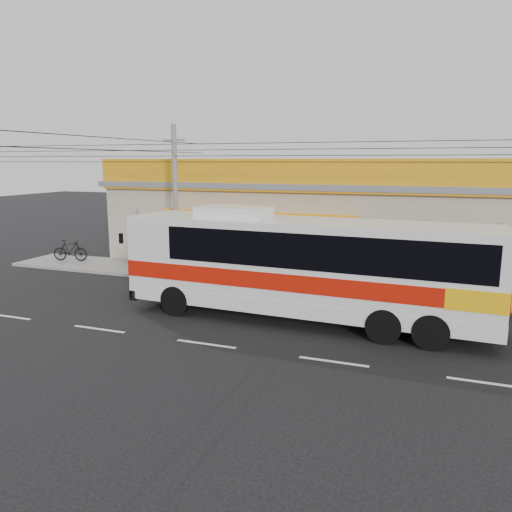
{
  "coord_description": "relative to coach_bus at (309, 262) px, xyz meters",
  "views": [
    {
      "loc": [
        6.57,
        -15.73,
        5.6
      ],
      "look_at": [
        -0.01,
        2.0,
        1.98
      ],
      "focal_mm": 35.0,
      "sensor_mm": 36.0,
      "label": 1
    }
  ],
  "objects": [
    {
      "name": "ground",
      "position": [
        -2.4,
        -0.83,
        -2.12
      ],
      "size": [
        120.0,
        120.0,
        0.0
      ],
      "primitive_type": "plane",
      "color": "black",
      "rests_on": "ground"
    },
    {
      "name": "sidewalk",
      "position": [
        -2.4,
        5.17,
        -2.05
      ],
      "size": [
        30.0,
        3.2,
        0.15
      ],
      "primitive_type": "cube",
      "color": "slate",
      "rests_on": "ground"
    },
    {
      "name": "lane_markings",
      "position": [
        -2.4,
        -3.33,
        -2.12
      ],
      "size": [
        50.0,
        0.12,
        0.01
      ],
      "primitive_type": null,
      "color": "silver",
      "rests_on": "ground"
    },
    {
      "name": "storefront_building",
      "position": [
        -2.4,
        10.71,
        0.17
      ],
      "size": [
        22.6,
        9.2,
        5.7
      ],
      "color": "#9F9480",
      "rests_on": "ground"
    },
    {
      "name": "coach_bus",
      "position": [
        0.0,
        0.0,
        0.0
      ],
      "size": [
        12.98,
        3.22,
        3.97
      ],
      "rotation": [
        0.0,
        0.0,
        -0.04
      ],
      "color": "silver",
      "rests_on": "ground"
    },
    {
      "name": "motorbike_red",
      "position": [
        -6.62,
        3.87,
        -1.44
      ],
      "size": [
        2.17,
        1.34,
        1.08
      ],
      "primitive_type": "imported",
      "rotation": [
        0.0,
        0.0,
        1.24
      ],
      "color": "maroon",
      "rests_on": "sidewalk"
    },
    {
      "name": "motorbike_dark",
      "position": [
        -14.86,
        5.24,
        -1.38
      ],
      "size": [
        2.05,
        0.98,
        1.19
      ],
      "primitive_type": "imported",
      "rotation": [
        0.0,
        0.0,
        1.79
      ],
      "color": "black",
      "rests_on": "sidewalk"
    },
    {
      "name": "utility_pole",
      "position": [
        -7.78,
        4.57,
        3.88
      ],
      "size": [
        34.0,
        14.0,
        7.28
      ],
      "color": "slate",
      "rests_on": "ground"
    }
  ]
}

